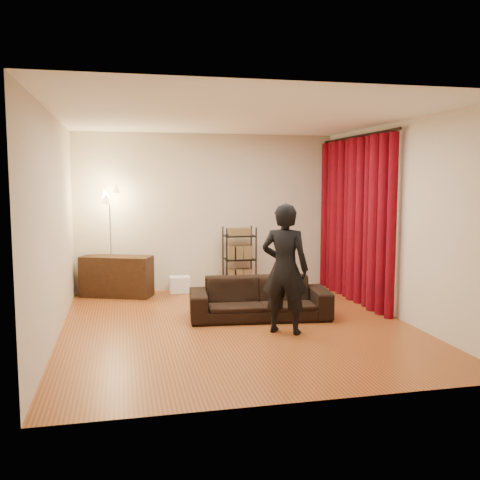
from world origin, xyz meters
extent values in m
plane|color=#9B5224|center=(0.00, 0.00, 0.00)|extent=(5.00, 5.00, 0.00)
plane|color=white|center=(0.00, 0.00, 2.70)|extent=(5.00, 5.00, 0.00)
plane|color=beige|center=(0.00, 2.50, 1.35)|extent=(5.00, 0.00, 5.00)
plane|color=beige|center=(0.00, -2.50, 1.35)|extent=(5.00, 0.00, 5.00)
plane|color=beige|center=(-2.25, 0.00, 1.35)|extent=(0.00, 5.00, 5.00)
plane|color=beige|center=(2.25, 0.00, 1.35)|extent=(0.00, 5.00, 5.00)
cylinder|color=black|center=(2.15, 1.12, 2.58)|extent=(0.04, 2.65, 0.04)
imported|color=black|center=(0.38, 0.32, 0.28)|extent=(1.98, 0.93, 0.56)
imported|color=black|center=(0.51, -0.44, 0.81)|extent=(0.71, 0.64, 1.63)
cube|color=black|center=(-1.56, 2.18, 0.33)|extent=(1.22, 0.82, 0.67)
camera|label=1|loc=(-1.45, -6.70, 1.90)|focal=40.00mm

